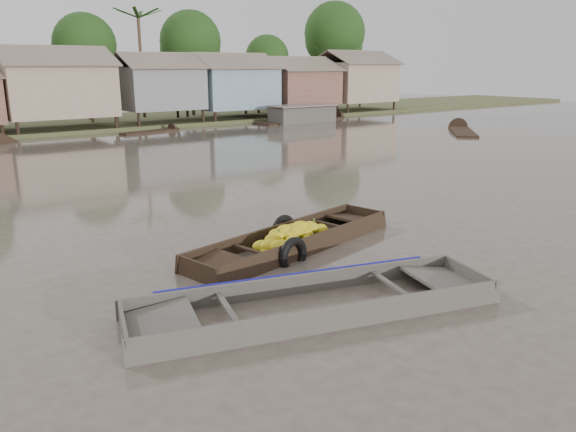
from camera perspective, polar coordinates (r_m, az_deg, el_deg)
ground at (r=12.17m, az=3.33°, el=-5.03°), size 120.00×120.00×0.00m
riverbank at (r=41.94m, az=-22.74°, el=12.43°), size 120.00×12.47×10.22m
banana_boat at (r=13.22m, az=0.38°, el=-2.55°), size 6.11×2.59×0.86m
viewer_boat at (r=10.03m, az=2.81°, el=-9.31°), size 6.85×3.52×0.53m
distant_boats at (r=39.36m, az=-3.87°, el=9.27°), size 44.87×16.19×1.38m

